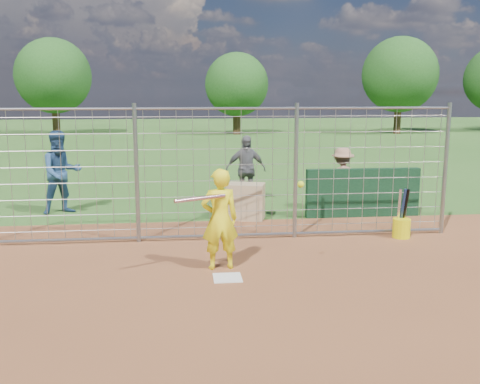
{
  "coord_description": "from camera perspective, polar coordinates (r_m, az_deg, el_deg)",
  "views": [
    {
      "loc": [
        -0.64,
        -7.93,
        2.79
      ],
      "look_at": [
        0.3,
        0.8,
        1.15
      ],
      "focal_mm": 40.0,
      "sensor_mm": 36.0,
      "label": 1
    }
  ],
  "objects": [
    {
      "name": "equipment_in_play",
      "position": [
        8.08,
        -1.64,
        -0.31
      ],
      "size": [
        1.98,
        0.45,
        0.28
      ],
      "color": "silver",
      "rests_on": "ground"
    },
    {
      "name": "bucket_with_bats",
      "position": [
        10.86,
        16.85,
        -3.43
      ],
      "size": [
        0.34,
        0.35,
        0.97
      ],
      "color": "yellow",
      "rests_on": "ground"
    },
    {
      "name": "backstop_fence",
      "position": [
        10.07,
        -2.43,
        1.83
      ],
      "size": [
        9.08,
        0.08,
        2.6
      ],
      "color": "gray",
      "rests_on": "ground"
    },
    {
      "name": "bystander_b",
      "position": [
        13.54,
        0.62,
        2.42
      ],
      "size": [
        1.02,
        0.44,
        1.74
      ],
      "primitive_type": "imported",
      "rotation": [
        0.0,
        0.0,
        0.01
      ],
      "color": "#5E5D63",
      "rests_on": "ground"
    },
    {
      "name": "equipment_bin",
      "position": [
        11.9,
        0.64,
        -1.01
      ],
      "size": [
        0.92,
        0.74,
        0.8
      ],
      "primitive_type": "cube",
      "rotation": [
        0.0,
        0.0,
        -0.27
      ],
      "color": "tan",
      "rests_on": "ground"
    },
    {
      "name": "bystander_c",
      "position": [
        12.95,
        10.83,
        1.35
      ],
      "size": [
        1.05,
        0.7,
        1.51
      ],
      "primitive_type": "imported",
      "rotation": [
        0.0,
        0.0,
        3.3
      ],
      "color": "#9A6E54",
      "rests_on": "ground"
    },
    {
      "name": "tree_line",
      "position": [
        36.27,
        -0.17,
        12.05
      ],
      "size": [
        44.66,
        6.72,
        6.48
      ],
      "color": "#3F2B19",
      "rests_on": "ground"
    },
    {
      "name": "dugout_wall",
      "position": [
        12.42,
        12.95,
        -0.08
      ],
      "size": [
        2.6,
        0.2,
        1.1
      ],
      "primitive_type": "cube",
      "color": "#11381E",
      "rests_on": "ground"
    },
    {
      "name": "infield_dirt",
      "position": [
        5.7,
        1.14,
        -18.68
      ],
      "size": [
        18.0,
        18.0,
        0.0
      ],
      "primitive_type": "plane",
      "color": "brown",
      "rests_on": "ground"
    },
    {
      "name": "home_plate",
      "position": [
        8.24,
        -1.35,
        -9.14
      ],
      "size": [
        0.43,
        0.43,
        0.02
      ],
      "primitive_type": "cube",
      "color": "silver",
      "rests_on": "ground"
    },
    {
      "name": "bystander_a",
      "position": [
        13.03,
        -18.52,
        1.99
      ],
      "size": [
        1.17,
        1.08,
        1.93
      ],
      "primitive_type": "imported",
      "rotation": [
        0.0,
        0.0,
        0.47
      ],
      "color": "navy",
      "rests_on": "ground"
    },
    {
      "name": "ground",
      "position": [
        8.43,
        -1.46,
        -8.75
      ],
      "size": [
        100.0,
        100.0,
        0.0
      ],
      "primitive_type": "plane",
      "color": "#2D591E",
      "rests_on": "ground"
    },
    {
      "name": "batter",
      "position": [
        8.47,
        -2.17,
        -2.93
      ],
      "size": [
        0.64,
        0.46,
        1.63
      ],
      "primitive_type": "imported",
      "rotation": [
        0.0,
        0.0,
        3.27
      ],
      "color": "yellow",
      "rests_on": "ground"
    }
  ]
}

